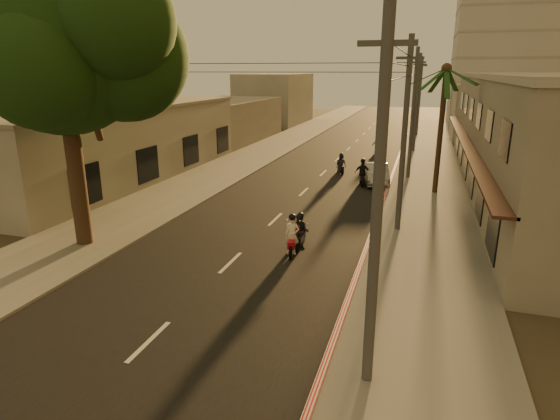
% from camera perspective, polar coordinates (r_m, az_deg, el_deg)
% --- Properties ---
extents(ground, '(160.00, 160.00, 0.00)m').
position_cam_1_polar(ground, '(17.48, -8.64, -8.86)').
color(ground, '#383023').
rests_on(ground, ground).
extents(road, '(10.00, 140.00, 0.02)m').
position_cam_1_polar(road, '(35.66, 5.29, 4.50)').
color(road, black).
rests_on(road, ground).
extents(sidewalk_right, '(5.00, 140.00, 0.12)m').
position_cam_1_polar(sidewalk_right, '(34.94, 17.43, 3.63)').
color(sidewalk_right, slate).
rests_on(sidewalk_right, ground).
extents(sidewalk_left, '(5.00, 140.00, 0.12)m').
position_cam_1_polar(sidewalk_left, '(37.85, -5.93, 5.27)').
color(sidewalk_left, slate).
rests_on(sidewalk_left, ground).
extents(curb_stripe, '(0.20, 60.00, 0.20)m').
position_cam_1_polar(curb_stripe, '(30.13, 12.83, 2.06)').
color(curb_stripe, red).
rests_on(curb_stripe, ground).
extents(shophouse_row, '(8.80, 34.20, 7.30)m').
position_cam_1_polar(shophouse_row, '(33.10, 29.27, 7.92)').
color(shophouse_row, gray).
rests_on(shophouse_row, ground).
extents(left_building, '(8.20, 24.20, 5.20)m').
position_cam_1_polar(left_building, '(35.48, -19.71, 7.79)').
color(left_building, '#AAA79A').
rests_on(left_building, ground).
extents(distant_tower, '(12.10, 12.10, 28.00)m').
position_cam_1_polar(distant_tower, '(71.01, 25.95, 20.37)').
color(distant_tower, '#B7B5B2').
rests_on(distant_tower, ground).
extents(broadleaf_tree, '(9.60, 8.70, 12.10)m').
position_cam_1_polar(broadleaf_tree, '(21.29, -24.15, 17.98)').
color(broadleaf_tree, black).
rests_on(broadleaf_tree, ground).
extents(palm_tree, '(5.00, 5.00, 8.20)m').
position_cam_1_polar(palm_tree, '(30.16, 19.56, 15.12)').
color(palm_tree, black).
rests_on(palm_tree, ground).
extents(utility_poles, '(1.20, 48.26, 9.00)m').
position_cam_1_polar(utility_poles, '(34.17, 16.15, 14.45)').
color(utility_poles, '#38383A').
rests_on(utility_poles, ground).
extents(filler_right, '(8.00, 14.00, 6.00)m').
position_cam_1_polar(filler_right, '(59.72, 24.16, 10.94)').
color(filler_right, '#AAA79A').
rests_on(filler_right, ground).
extents(filler_left_near, '(8.00, 14.00, 4.40)m').
position_cam_1_polar(filler_left_near, '(52.81, -6.64, 10.81)').
color(filler_left_near, '#AAA79A').
rests_on(filler_left_near, ground).
extents(filler_left_far, '(8.00, 14.00, 7.00)m').
position_cam_1_polar(filler_left_far, '(69.53, -0.61, 13.37)').
color(filler_left_far, '#AAA79A').
rests_on(filler_left_far, ground).
extents(scooter_red, '(0.82, 1.81, 1.79)m').
position_cam_1_polar(scooter_red, '(19.67, 1.49, -3.21)').
color(scooter_red, black).
rests_on(scooter_red, ground).
extents(scooter_mid_a, '(0.83, 1.70, 1.67)m').
position_cam_1_polar(scooter_mid_a, '(20.26, 2.50, -2.74)').
color(scooter_mid_a, black).
rests_on(scooter_mid_a, ground).
extents(scooter_mid_b, '(1.18, 1.86, 1.85)m').
position_cam_1_polar(scooter_mid_b, '(31.99, 9.99, 4.42)').
color(scooter_mid_b, black).
rests_on(scooter_mid_b, ground).
extents(scooter_far_a, '(1.09, 1.53, 1.59)m').
position_cam_1_polar(scooter_far_a, '(35.46, 7.44, 5.55)').
color(scooter_far_a, black).
rests_on(scooter_far_a, ground).
extents(scooter_far_b, '(1.40, 1.88, 1.87)m').
position_cam_1_polar(scooter_far_b, '(45.94, 11.91, 8.01)').
color(scooter_far_b, black).
rests_on(scooter_far_b, ground).
extents(parked_car, '(2.91, 4.65, 1.36)m').
position_cam_1_polar(parked_car, '(32.74, 11.71, 4.33)').
color(parked_car, '#A0A2A8').
rests_on(parked_car, ground).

